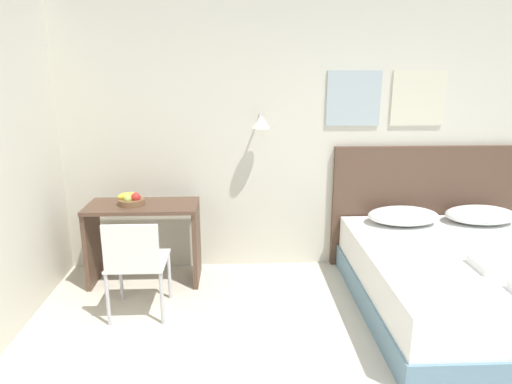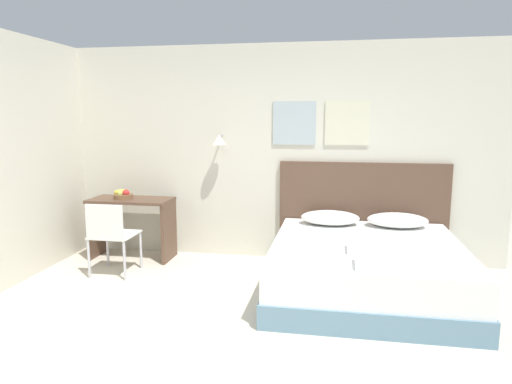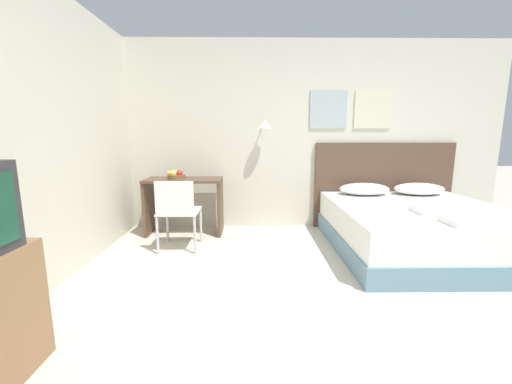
% 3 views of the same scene
% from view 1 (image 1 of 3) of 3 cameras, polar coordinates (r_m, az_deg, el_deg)
% --- Properties ---
extents(wall_back, '(5.75, 0.31, 2.65)m').
position_cam_1_polar(wall_back, '(4.56, 7.50, 6.89)').
color(wall_back, beige).
rests_on(wall_back, ground_plane).
extents(bed, '(1.89, 2.00, 0.53)m').
position_cam_1_polar(bed, '(4.25, 25.82, -10.21)').
color(bed, '#66899E').
rests_on(bed, ground_plane).
extents(headboard, '(2.01, 0.06, 1.24)m').
position_cam_1_polar(headboard, '(4.99, 20.87, -1.63)').
color(headboard, brown).
rests_on(headboard, ground_plane).
extents(pillow_left, '(0.68, 0.43, 0.16)m').
position_cam_1_polar(pillow_left, '(4.59, 17.93, -2.85)').
color(pillow_left, white).
rests_on(pillow_left, bed).
extents(pillow_right, '(0.68, 0.43, 0.16)m').
position_cam_1_polar(pillow_right, '(4.91, 26.26, -2.57)').
color(pillow_right, white).
rests_on(pillow_right, bed).
extents(folded_towel_near_foot, '(0.29, 0.28, 0.06)m').
position_cam_1_polar(folded_towel_near_foot, '(3.87, 27.64, -8.06)').
color(folded_towel_near_foot, white).
rests_on(folded_towel_near_foot, bed).
extents(desk, '(1.02, 0.49, 0.76)m').
position_cam_1_polar(desk, '(4.42, -13.84, -4.57)').
color(desk, brown).
rests_on(desk, ground_plane).
extents(desk_chair, '(0.46, 0.46, 0.84)m').
position_cam_1_polar(desk_chair, '(3.79, -14.84, -8.15)').
color(desk_chair, white).
rests_on(desk_chair, ground_plane).
extents(fruit_bowl, '(0.26, 0.24, 0.12)m').
position_cam_1_polar(fruit_bowl, '(4.34, -15.33, -0.97)').
color(fruit_bowl, brown).
rests_on(fruit_bowl, desk).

